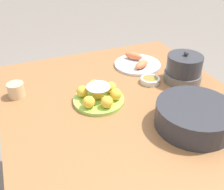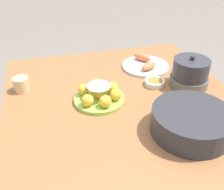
% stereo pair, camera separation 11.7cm
% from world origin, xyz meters
% --- Properties ---
extents(dining_table, '(1.21, 1.07, 0.75)m').
position_xyz_m(dining_table, '(0.00, 0.00, 0.66)').
color(dining_table, '#936038').
rests_on(dining_table, ground_plane).
extents(cake_plate, '(0.23, 0.23, 0.09)m').
position_xyz_m(cake_plate, '(-0.06, -0.10, 0.79)').
color(cake_plate, '#99CC4C').
rests_on(cake_plate, dining_table).
extents(serving_bowl, '(0.31, 0.31, 0.10)m').
position_xyz_m(serving_bowl, '(0.24, 0.18, 0.81)').
color(serving_bowl, '#2D2D33').
rests_on(serving_bowl, dining_table).
extents(sauce_bowl, '(0.10, 0.10, 0.03)m').
position_xyz_m(sauce_bowl, '(-0.12, 0.19, 0.77)').
color(sauce_bowl, silver).
rests_on(sauce_bowl, dining_table).
extents(seafood_platter, '(0.26, 0.26, 0.06)m').
position_xyz_m(seafood_platter, '(-0.32, 0.22, 0.77)').
color(seafood_platter, silver).
rests_on(seafood_platter, dining_table).
extents(cup_near, '(0.08, 0.08, 0.07)m').
position_xyz_m(cup_near, '(-0.25, -0.45, 0.79)').
color(cup_near, '#DBB27F').
rests_on(cup_near, dining_table).
extents(warming_pot, '(0.19, 0.19, 0.16)m').
position_xyz_m(warming_pot, '(-0.08, 0.36, 0.82)').
color(warming_pot, '#66605B').
rests_on(warming_pot, dining_table).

